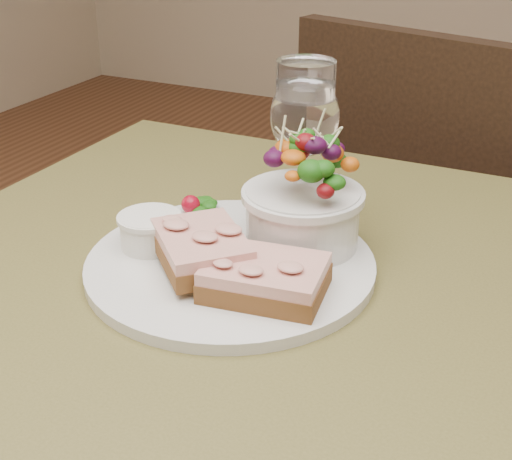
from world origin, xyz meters
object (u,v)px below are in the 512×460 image
at_px(cafe_table, 257,370).
at_px(sandwich_front, 265,278).
at_px(chair_far, 429,319).
at_px(dinner_plate, 230,264).
at_px(wine_glass, 305,121).
at_px(salad_bowl, 303,192).
at_px(sandwich_back, 202,248).
at_px(ramekin, 150,229).

height_order(cafe_table, sandwich_front, sandwich_front).
xyz_separation_m(chair_far, dinner_plate, (-0.09, -0.70, 0.46)).
xyz_separation_m(chair_far, wine_glass, (-0.07, -0.57, 0.58)).
height_order(salad_bowl, wine_glass, wine_glass).
height_order(sandwich_back, salad_bowl, salad_bowl).
bearing_deg(cafe_table, ramekin, 176.12).
xyz_separation_m(cafe_table, salad_bowl, (0.01, 0.08, 0.17)).
height_order(sandwich_front, ramekin, ramekin).
relative_size(sandwich_back, salad_bowl, 1.04).
relative_size(dinner_plate, sandwich_back, 2.24).
relative_size(cafe_table, dinner_plate, 2.71).
bearing_deg(wine_glass, sandwich_front, -78.80).
xyz_separation_m(cafe_table, wine_glass, (-0.02, 0.15, 0.22)).
bearing_deg(dinner_plate, wine_glass, 79.85).
bearing_deg(cafe_table, wine_glass, 95.82).
bearing_deg(chair_far, dinner_plate, 98.67).
relative_size(dinner_plate, sandwich_front, 2.46).
height_order(chair_far, ramekin, chair_far).
bearing_deg(cafe_table, chair_far, 86.05).
relative_size(chair_far, sandwich_back, 6.83).
xyz_separation_m(sandwich_front, ramekin, (-0.15, 0.03, 0.00)).
height_order(dinner_plate, sandwich_back, sandwich_back).
relative_size(sandwich_front, wine_glass, 0.69).
relative_size(cafe_table, chair_far, 0.89).
bearing_deg(sandwich_front, dinner_plate, 136.59).
relative_size(chair_far, salad_bowl, 7.09).
height_order(chair_far, sandwich_front, chair_far).
distance_m(dinner_plate, ramekin, 0.09).
bearing_deg(ramekin, cafe_table, -3.88).
bearing_deg(wine_glass, dinner_plate, -100.15).
bearing_deg(salad_bowl, sandwich_front, -86.43).
xyz_separation_m(salad_bowl, wine_glass, (-0.03, 0.07, 0.05)).
bearing_deg(salad_bowl, cafe_table, -98.61).
relative_size(cafe_table, sandwich_front, 6.65).
height_order(sandwich_front, salad_bowl, salad_bowl).
bearing_deg(salad_bowl, dinner_plate, -129.01).
bearing_deg(sandwich_front, salad_bowl, 86.03).
bearing_deg(sandwich_back, salad_bowl, 98.38).
distance_m(sandwich_back, wine_glass, 0.19).
bearing_deg(chair_far, sandwich_back, 97.71).
height_order(chair_far, salad_bowl, chair_far).
height_order(cafe_table, wine_glass, wine_glass).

